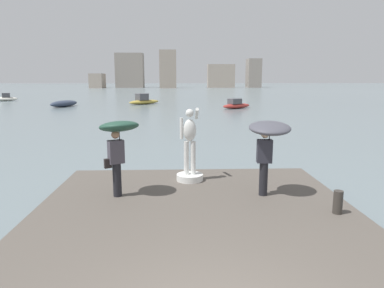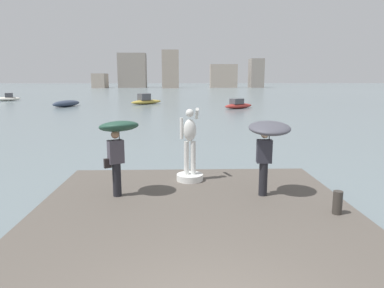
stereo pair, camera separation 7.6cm
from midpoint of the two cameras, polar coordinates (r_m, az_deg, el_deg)
ground_plane at (r=43.86m, az=-1.80°, el=6.11°), size 400.00×400.00×0.00m
pier at (r=6.94m, az=1.01°, el=-17.16°), size 7.58×10.81×0.40m
statue_white_figure at (r=10.51m, az=-0.58°, el=-1.96°), size 0.79×0.96×2.18m
onlooker_left at (r=9.20m, az=-12.07°, el=1.21°), size 1.39×1.40×2.03m
onlooker_right at (r=9.24m, az=11.99°, el=1.18°), size 1.15×1.17×1.99m
mooring_bollard at (r=8.73m, az=22.26°, el=-8.68°), size 0.21×0.21×0.53m
boat_mid at (r=45.84m, az=-20.01°, el=6.15°), size 3.05×4.78×0.76m
boat_far at (r=40.98m, az=7.08°, el=6.29°), size 4.02×3.34×1.13m
boat_leftward at (r=61.10m, az=-28.04°, el=6.54°), size 3.91×2.61×1.20m
boat_rightward at (r=47.81m, az=-7.85°, el=6.95°), size 4.50×4.31×1.42m
distant_skyline at (r=129.99m, az=-3.24°, el=11.43°), size 61.03×11.16×12.95m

